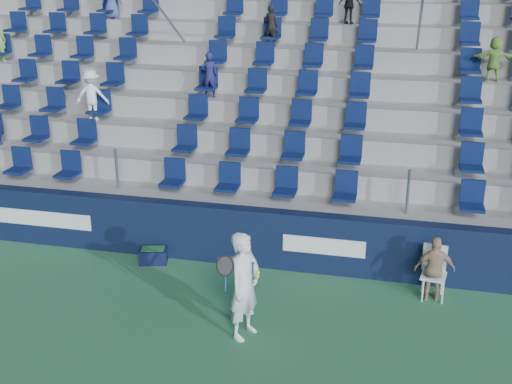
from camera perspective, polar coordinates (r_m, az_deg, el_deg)
ground at (r=10.52m, az=-4.64°, el=-13.95°), size 70.00×70.00×0.00m
sponsor_wall at (r=12.87m, az=-0.51°, el=-3.98°), size 24.00×0.32×1.20m
grandstand at (r=17.13m, az=3.48°, el=7.69°), size 24.00×8.17×6.63m
tennis_player at (r=10.42m, az=-1.02°, el=-8.31°), size 0.73×0.78×1.84m
line_judge_chair at (r=12.17m, az=15.54°, el=-6.53°), size 0.49×0.51×0.98m
line_judge at (r=12.01m, az=15.59°, el=-6.61°), size 0.76×0.41×1.24m
ball_bin at (r=13.26m, az=-9.11°, el=-5.54°), size 0.63×0.49×0.31m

